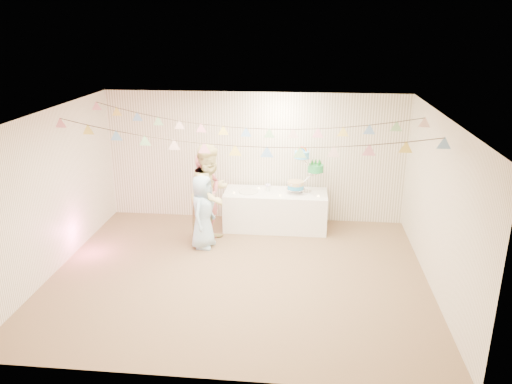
# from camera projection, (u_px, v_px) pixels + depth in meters

# --- Properties ---
(floor) EXTENTS (6.00, 6.00, 0.00)m
(floor) POSITION_uv_depth(u_px,v_px,m) (239.00, 275.00, 8.08)
(floor) COLOR brown
(floor) RESTS_ON ground
(ceiling) EXTENTS (6.00, 6.00, 0.00)m
(ceiling) POSITION_uv_depth(u_px,v_px,m) (237.00, 115.00, 7.23)
(ceiling) COLOR silver
(ceiling) RESTS_ON ground
(back_wall) EXTENTS (6.00, 6.00, 0.00)m
(back_wall) POSITION_uv_depth(u_px,v_px,m) (255.00, 157.00, 10.01)
(back_wall) COLOR white
(back_wall) RESTS_ON ground
(front_wall) EXTENTS (6.00, 6.00, 0.00)m
(front_wall) POSITION_uv_depth(u_px,v_px,m) (206.00, 278.00, 5.30)
(front_wall) COLOR white
(front_wall) RESTS_ON ground
(left_wall) EXTENTS (5.00, 5.00, 0.00)m
(left_wall) POSITION_uv_depth(u_px,v_px,m) (51.00, 193.00, 7.94)
(left_wall) COLOR white
(left_wall) RESTS_ON ground
(right_wall) EXTENTS (5.00, 5.00, 0.00)m
(right_wall) POSITION_uv_depth(u_px,v_px,m) (439.00, 206.00, 7.36)
(right_wall) COLOR white
(right_wall) RESTS_ON ground
(table) EXTENTS (1.99, 0.80, 0.75)m
(table) POSITION_uv_depth(u_px,v_px,m) (276.00, 210.00, 9.79)
(table) COLOR white
(table) RESTS_ON floor
(cake_stand) EXTENTS (0.76, 0.45, 0.85)m
(cake_stand) POSITION_uv_depth(u_px,v_px,m) (305.00, 171.00, 9.53)
(cake_stand) COLOR silver
(cake_stand) RESTS_ON table
(cake_bottom) EXTENTS (0.31, 0.31, 0.15)m
(cake_bottom) POSITION_uv_depth(u_px,v_px,m) (297.00, 189.00, 9.60)
(cake_bottom) COLOR #2B92CA
(cake_bottom) RESTS_ON cake_stand
(cake_middle) EXTENTS (0.27, 0.27, 0.22)m
(cake_middle) POSITION_uv_depth(u_px,v_px,m) (314.00, 173.00, 9.62)
(cake_middle) COLOR green
(cake_middle) RESTS_ON cake_stand
(cake_top_tier) EXTENTS (0.25, 0.25, 0.19)m
(cake_top_tier) POSITION_uv_depth(u_px,v_px,m) (302.00, 161.00, 9.44)
(cake_top_tier) COLOR #4EBFF7
(cake_top_tier) RESTS_ON cake_stand
(platter) EXTENTS (0.37, 0.37, 0.02)m
(platter) POSITION_uv_depth(u_px,v_px,m) (249.00, 191.00, 9.67)
(platter) COLOR white
(platter) RESTS_ON table
(posy) EXTENTS (0.13, 0.13, 0.15)m
(posy) POSITION_uv_depth(u_px,v_px,m) (268.00, 187.00, 9.71)
(posy) COLOR white
(posy) RESTS_ON table
(person_adult_a) EXTENTS (0.68, 0.71, 1.64)m
(person_adult_a) POSITION_uv_depth(u_px,v_px,m) (206.00, 197.00, 9.16)
(person_adult_a) COLOR #C66770
(person_adult_a) RESTS_ON floor
(person_adult_b) EXTENTS (1.03, 1.12, 1.85)m
(person_adult_b) POSITION_uv_depth(u_px,v_px,m) (211.00, 194.00, 9.01)
(person_adult_b) COLOR #D7C884
(person_adult_b) RESTS_ON floor
(person_child) EXTENTS (0.54, 0.73, 1.36)m
(person_child) POSITION_uv_depth(u_px,v_px,m) (203.00, 212.00, 8.87)
(person_child) COLOR #A2C8E5
(person_child) RESTS_ON floor
(bunting_back) EXTENTS (5.60, 1.10, 0.40)m
(bunting_back) POSITION_uv_depth(u_px,v_px,m) (246.00, 118.00, 8.35)
(bunting_back) COLOR pink
(bunting_back) RESTS_ON ceiling
(bunting_front) EXTENTS (5.60, 0.90, 0.36)m
(bunting_front) POSITION_uv_depth(u_px,v_px,m) (235.00, 137.00, 7.13)
(bunting_front) COLOR #72A5E5
(bunting_front) RESTS_ON ceiling
(tealight_0) EXTENTS (0.04, 0.04, 0.03)m
(tealight_0) POSITION_uv_depth(u_px,v_px,m) (234.00, 193.00, 9.60)
(tealight_0) COLOR #FFD88C
(tealight_0) RESTS_ON table
(tealight_1) EXTENTS (0.04, 0.04, 0.03)m
(tealight_1) POSITION_uv_depth(u_px,v_px,m) (259.00, 188.00, 9.87)
(tealight_1) COLOR #FFD88C
(tealight_1) RESTS_ON table
(tealight_2) EXTENTS (0.04, 0.04, 0.03)m
(tealight_2) POSITION_uv_depth(u_px,v_px,m) (280.00, 195.00, 9.45)
(tealight_2) COLOR #FFD88C
(tealight_2) RESTS_ON table
(tealight_3) EXTENTS (0.04, 0.04, 0.03)m
(tealight_3) POSITION_uv_depth(u_px,v_px,m) (294.00, 188.00, 9.84)
(tealight_3) COLOR #FFD88C
(tealight_3) RESTS_ON table
(tealight_4) EXTENTS (0.04, 0.04, 0.03)m
(tealight_4) POSITION_uv_depth(u_px,v_px,m) (318.00, 196.00, 9.42)
(tealight_4) COLOR #FFD88C
(tealight_4) RESTS_ON table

